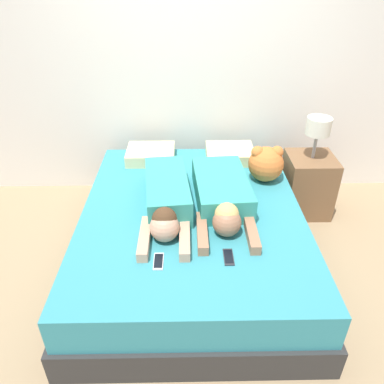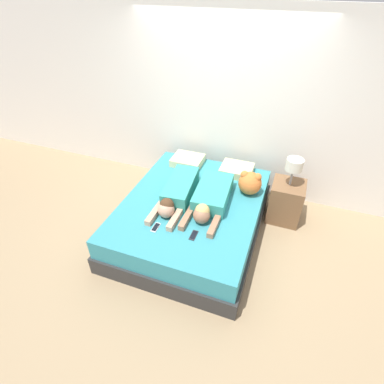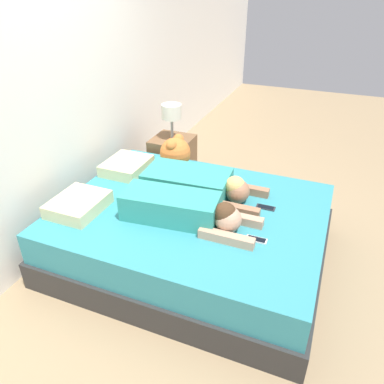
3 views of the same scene
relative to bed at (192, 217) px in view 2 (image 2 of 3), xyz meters
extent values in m
plane|color=#9E8460|center=(0.00, 0.00, -0.25)|extent=(12.00, 12.00, 0.00)
cube|color=white|center=(0.00, 1.23, 1.05)|extent=(12.00, 0.06, 2.60)
cube|color=#2D2D2D|center=(0.00, 0.00, -0.13)|extent=(1.73, 2.17, 0.24)
cube|color=teal|center=(0.00, 0.00, 0.12)|extent=(1.67, 2.11, 0.27)
cube|color=beige|center=(-0.38, 0.84, 0.31)|extent=(0.45, 0.38, 0.11)
cube|color=beige|center=(0.38, 0.84, 0.31)|extent=(0.45, 0.38, 0.11)
cube|color=teal|center=(-0.19, 0.10, 0.36)|extent=(0.39, 0.77, 0.21)
sphere|color=tan|center=(-0.19, -0.36, 0.36)|extent=(0.20, 0.20, 0.20)
sphere|color=#4C331E|center=(-0.19, -0.34, 0.40)|extent=(0.17, 0.17, 0.17)
cube|color=tan|center=(-0.33, -0.40, 0.29)|extent=(0.07, 0.41, 0.07)
cube|color=tan|center=(-0.06, -0.40, 0.29)|extent=(0.07, 0.41, 0.07)
cube|color=teal|center=(0.23, 0.14, 0.35)|extent=(0.45, 0.75, 0.19)
sphere|color=#A37051|center=(0.23, -0.31, 0.36)|extent=(0.20, 0.20, 0.20)
sphere|color=#D8B266|center=(0.23, -0.29, 0.40)|extent=(0.17, 0.17, 0.17)
cube|color=#A37051|center=(0.06, -0.34, 0.29)|extent=(0.07, 0.40, 0.07)
cube|color=#A37051|center=(0.40, -0.34, 0.29)|extent=(0.07, 0.40, 0.07)
cube|color=silver|center=(-0.22, -0.59, 0.26)|extent=(0.06, 0.15, 0.01)
cube|color=black|center=(-0.22, -0.59, 0.27)|extent=(0.05, 0.13, 0.00)
cube|color=#2D2D33|center=(0.22, -0.56, 0.26)|extent=(0.06, 0.15, 0.01)
cube|color=black|center=(0.22, -0.56, 0.27)|extent=(0.05, 0.13, 0.00)
sphere|color=orange|center=(0.64, 0.44, 0.41)|extent=(0.30, 0.30, 0.30)
sphere|color=orange|center=(0.55, 0.44, 0.52)|extent=(0.10, 0.10, 0.10)
sphere|color=orange|center=(0.72, 0.44, 0.52)|extent=(0.10, 0.10, 0.10)
cube|color=brown|center=(1.12, 0.70, 0.04)|extent=(0.43, 0.43, 0.59)
cylinder|color=#999999|center=(1.12, 0.70, 0.45)|extent=(0.03, 0.03, 0.23)
cylinder|color=silver|center=(1.12, 0.70, 0.64)|extent=(0.22, 0.22, 0.15)
camera|label=1|loc=(-0.04, -2.37, 1.90)|focal=35.00mm
camera|label=2|loc=(1.02, -2.77, 2.65)|focal=28.00mm
camera|label=3|loc=(-2.39, -0.97, 1.92)|focal=35.00mm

